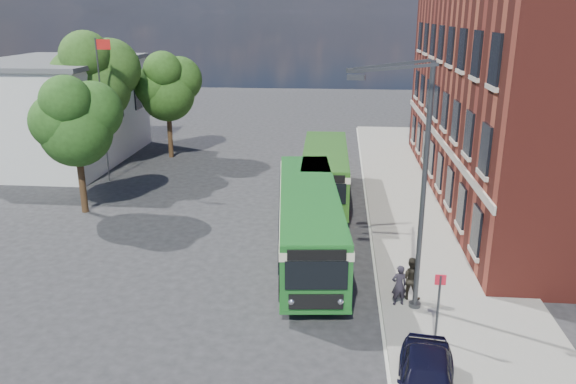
# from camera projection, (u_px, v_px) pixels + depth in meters

# --- Properties ---
(ground) EXTENTS (120.00, 120.00, 0.00)m
(ground) POSITION_uv_depth(u_px,v_px,m) (280.00, 279.00, 23.02)
(ground) COLOR #252527
(ground) RESTS_ON ground
(pavement) EXTENTS (6.00, 48.00, 0.15)m
(pavement) POSITION_uv_depth(u_px,v_px,m) (426.00, 216.00, 29.97)
(pavement) COLOR gray
(pavement) RESTS_ON ground
(kerb_line) EXTENTS (0.12, 48.00, 0.01)m
(kerb_line) POSITION_uv_depth(u_px,v_px,m) (368.00, 215.00, 30.26)
(kerb_line) COLOR beige
(kerb_line) RESTS_ON ground
(brick_office) EXTENTS (12.10, 26.00, 14.20)m
(brick_office) POSITION_uv_depth(u_px,v_px,m) (553.00, 78.00, 31.04)
(brick_office) COLOR maroon
(brick_office) RESTS_ON ground
(white_building) EXTENTS (9.40, 13.40, 7.30)m
(white_building) POSITION_uv_depth(u_px,v_px,m) (58.00, 111.00, 40.52)
(white_building) COLOR silver
(white_building) RESTS_ON ground
(flagpole) EXTENTS (0.95, 0.10, 9.00)m
(flagpole) POSITION_uv_depth(u_px,v_px,m) (103.00, 105.00, 34.91)
(flagpole) COLOR #393B3E
(flagpole) RESTS_ON ground
(street_lamp) EXTENTS (2.96, 2.38, 9.00)m
(street_lamp) POSITION_uv_depth(u_px,v_px,m) (413.00, 186.00, 19.23)
(street_lamp) COLOR #393B3E
(street_lamp) RESTS_ON ground
(bus_stop_sign) EXTENTS (0.35, 0.08, 2.52)m
(bus_stop_sign) POSITION_uv_depth(u_px,v_px,m) (438.00, 303.00, 18.09)
(bus_stop_sign) COLOR #393B3E
(bus_stop_sign) RESTS_ON ground
(bus_front) EXTENTS (3.74, 12.58, 3.02)m
(bus_front) POSITION_uv_depth(u_px,v_px,m) (309.00, 216.00, 24.90)
(bus_front) COLOR #1D6322
(bus_front) RESTS_ON ground
(bus_rear) EXTENTS (2.80, 10.10, 3.02)m
(bus_rear) POSITION_uv_depth(u_px,v_px,m) (325.00, 169.00, 32.33)
(bus_rear) COLOR #2E641E
(bus_rear) RESTS_ON ground
(parked_car) EXTENTS (2.11, 4.13, 1.35)m
(parked_car) POSITION_uv_depth(u_px,v_px,m) (427.00, 381.00, 15.39)
(parked_car) COLOR black
(parked_car) RESTS_ON pavement
(pedestrian_a) EXTENTS (0.65, 0.51, 1.57)m
(pedestrian_a) POSITION_uv_depth(u_px,v_px,m) (399.00, 285.00, 20.52)
(pedestrian_a) COLOR black
(pedestrian_a) RESTS_ON pavement
(pedestrian_b) EXTENTS (0.95, 0.83, 1.66)m
(pedestrian_b) POSITION_uv_depth(u_px,v_px,m) (411.00, 278.00, 20.98)
(pedestrian_b) COLOR black
(pedestrian_b) RESTS_ON pavement
(tree_left) EXTENTS (4.44, 4.22, 7.50)m
(tree_left) POSITION_uv_depth(u_px,v_px,m) (75.00, 120.00, 29.20)
(tree_left) COLOR #382414
(tree_left) RESTS_ON ground
(tree_mid) EXTENTS (5.56, 5.29, 9.39)m
(tree_mid) POSITION_uv_depth(u_px,v_px,m) (94.00, 77.00, 37.06)
(tree_mid) COLOR #382414
(tree_mid) RESTS_ON ground
(tree_right) EXTENTS (4.66, 4.43, 7.88)m
(tree_right) POSITION_uv_depth(u_px,v_px,m) (167.00, 86.00, 40.75)
(tree_right) COLOR #382414
(tree_right) RESTS_ON ground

